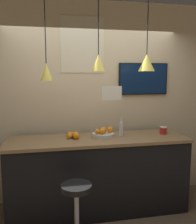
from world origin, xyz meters
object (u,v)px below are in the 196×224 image
(bar_stool, at_px, (77,205))
(mounted_tv, at_px, (143,79))
(juice_bottle, at_px, (121,129))
(fruit_bowl, at_px, (103,134))
(spread_jar, at_px, (163,130))

(bar_stool, height_order, mounted_tv, mounted_tv)
(juice_bottle, height_order, mounted_tv, mounted_tv)
(juice_bottle, bearing_deg, fruit_bowl, -179.04)
(fruit_bowl, distance_m, spread_jar, 0.87)
(bar_stool, relative_size, fruit_bowl, 2.34)
(bar_stool, height_order, fruit_bowl, fruit_bowl)
(spread_jar, xyz_separation_m, mounted_tv, (-0.17, 0.37, 0.72))
(juice_bottle, distance_m, mounted_tv, 0.89)
(bar_stool, distance_m, spread_jar, 1.62)
(bar_stool, relative_size, mounted_tv, 0.92)
(spread_jar, bearing_deg, juice_bottle, -180.00)
(mounted_tv, bearing_deg, fruit_bowl, -151.76)
(bar_stool, bearing_deg, mounted_tv, 43.35)
(bar_stool, distance_m, juice_bottle, 1.20)
(mounted_tv, bearing_deg, spread_jar, -65.23)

